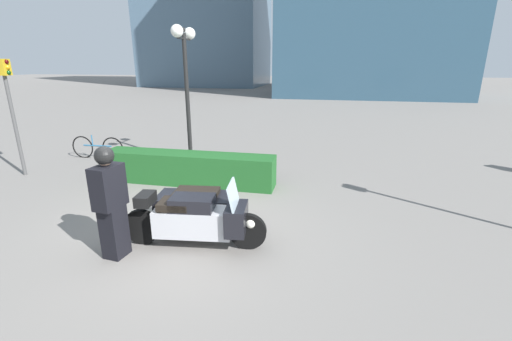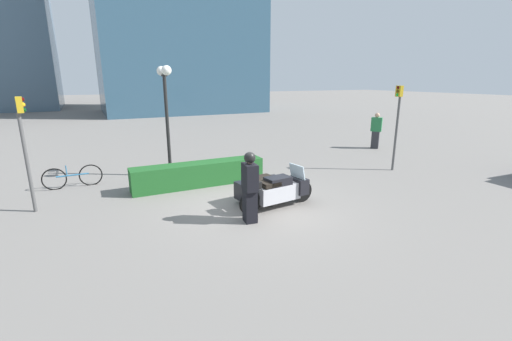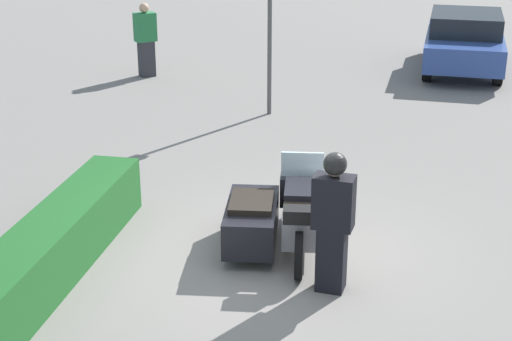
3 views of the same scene
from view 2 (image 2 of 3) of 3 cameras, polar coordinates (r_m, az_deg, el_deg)
The scene contains 9 objects.
ground_plane at distance 9.63m, azimuth 0.19°, elevation -6.08°, with size 160.00×160.00×0.00m, color slate.
police_motorcycle at distance 9.74m, azimuth 2.56°, elevation -2.99°, with size 2.41×1.37×1.14m.
officer_rider at distance 8.36m, azimuth -1.02°, elevation -2.54°, with size 0.35×0.52×1.79m.
hedge_bush_curbside at distance 11.57m, azimuth -9.43°, elevation -0.60°, with size 4.40×0.71×0.78m, color #1E5623.
twin_lamp_post at distance 12.59m, azimuth -14.87°, elevation 12.24°, with size 0.33×1.17×3.90m.
traffic_light_near at distance 14.11m, azimuth 22.49°, elevation 8.49°, with size 0.22×0.28×3.23m.
traffic_light_far at distance 10.60m, azimuth -34.19°, elevation 4.63°, with size 0.23×0.28×3.04m.
pedestrian_bystander at distance 18.60m, azimuth 19.36°, elevation 6.28°, with size 0.56×0.60×1.82m.
bicycle_parked at distance 12.74m, azimuth -28.22°, elevation -0.96°, with size 1.80×0.10×0.78m.
Camera 2 is at (-4.01, -8.04, 3.47)m, focal length 24.00 mm.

